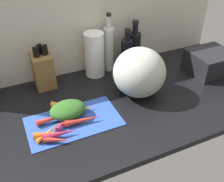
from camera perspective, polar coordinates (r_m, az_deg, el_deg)
The scene contains 22 objects.
ground_plane at distance 137.35cm, azimuth 0.91°, elevation -2.63°, with size 170.00×80.00×3.00cm, color black.
wall_back at distance 153.58cm, azimuth -5.33°, elevation 14.95°, with size 170.00×3.00×60.00cm, color beige.
cutting_board at distance 124.91cm, azimuth -8.31°, elevation -6.47°, with size 43.20×24.21×0.80cm, color #2D51B7.
carrot_0 at distance 119.58cm, azimuth -13.49°, elevation -8.59°, with size 2.00×2.00×14.43cm, color orange.
carrot_1 at distance 114.77cm, azimuth -11.86°, elevation -10.33°, with size 2.69×2.69×11.29cm, color red.
carrot_2 at distance 125.46cm, azimuth -12.20°, elevation -5.68°, with size 2.84×2.84×17.58cm, color red.
carrot_3 at distance 130.88cm, azimuth -9.96°, elevation -3.38°, with size 2.87×2.87×15.40cm, color orange.
carrot_4 at distance 116.74cm, azimuth -11.21°, elevation -9.08°, with size 3.27×3.27×15.05cm, color #B2264C.
carrot_5 at distance 121.93cm, azimuth -6.11°, elevation -6.24°, with size 3.17×3.17×17.45cm, color red.
carrot_6 at distance 128.21cm, azimuth -6.09°, elevation -4.02°, with size 2.53×2.53×11.86cm, color orange.
carrot_7 at distance 122.55cm, azimuth -10.69°, elevation -6.73°, with size 2.42×2.42×10.08cm, color #B2264C.
carrot_8 at distance 117.82cm, azimuth -14.14°, elevation -9.08°, with size 3.31×3.31×10.34cm, color orange.
carrot_9 at distance 127.33cm, azimuth -9.16°, elevation -4.46°, with size 3.16×3.16×11.81cm, color #B2264C.
carrot_10 at distance 125.56cm, azimuth -8.76°, elevation -5.31°, with size 2.34×2.34×14.24cm, color red.
carrot_greens_pile at distance 125.38cm, azimuth -9.56°, elevation -4.03°, with size 17.06×13.12×7.22cm, color #2D6023.
winter_squash at distance 135.61cm, azimuth 5.94°, elevation 4.02°, with size 27.23×26.85×25.89cm, color #B2B7A8.
knife_block at distance 148.28cm, azimuth -14.72°, elevation 4.53°, with size 10.31×13.65×24.19cm.
paper_towel_roll at distance 152.65cm, azimuth -3.75°, elevation 7.93°, with size 11.31×11.31×26.03cm, color white.
bottle_0 at distance 157.02cm, azimuth -0.67°, elevation 9.26°, with size 6.09×6.09×35.06cm.
bottle_1 at distance 159.14cm, azimuth 3.22°, elevation 8.12°, with size 7.01×7.01×26.01cm.
bottle_2 at distance 164.96cm, azimuth 4.85°, elevation 9.39°, with size 7.50×7.50×28.26cm.
dish_rack at distance 168.66cm, azimuth 20.38°, elevation 5.96°, with size 24.07×22.29×12.92cm, color black.
Camera 1 is at (-47.08, -97.93, 82.52)cm, focal length 42.19 mm.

